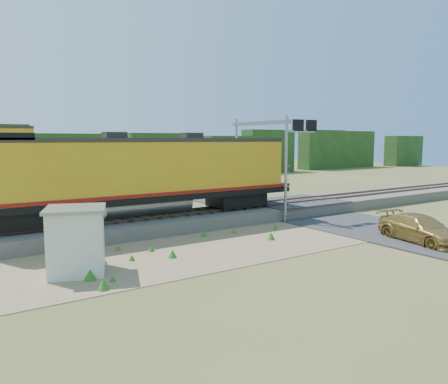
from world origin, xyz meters
TOP-DOWN VIEW (x-y plane):
  - ground at (0.00, 0.00)m, footprint 140.00×140.00m
  - ballast at (0.00, 6.00)m, footprint 70.00×5.00m
  - rails at (0.00, 6.00)m, footprint 70.00×1.54m
  - dirt_shoulder at (-2.00, 0.50)m, footprint 26.00×8.00m
  - road at (7.00, 0.74)m, footprint 7.00×66.00m
  - tree_line_north at (0.00, 38.00)m, footprint 130.00×3.00m
  - weed_clumps at (-3.50, 0.10)m, footprint 15.00×6.20m
  - locomotive at (-5.16, 6.00)m, footprint 20.01×3.05m
  - shed at (-10.88, -0.41)m, footprint 2.98×2.98m
  - signal_gantry at (3.97, 5.34)m, footprint 2.78×6.20m
  - car at (5.91, -5.01)m, footprint 3.02×5.34m

SIDE VIEW (x-z plane):
  - ground at x=0.00m, z-range 0.00..0.00m
  - weed_clumps at x=-3.50m, z-range -0.28..0.28m
  - dirt_shoulder at x=-2.00m, z-range 0.00..0.03m
  - road at x=7.00m, z-range -0.34..0.52m
  - ballast at x=0.00m, z-range 0.00..0.80m
  - car at x=5.91m, z-range 0.00..1.46m
  - rails at x=0.00m, z-range 0.80..0.96m
  - shed at x=-10.88m, z-range 0.02..2.78m
  - tree_line_north at x=0.00m, z-range -0.18..6.32m
  - locomotive at x=-5.16m, z-range 0.93..6.09m
  - signal_gantry at x=3.97m, z-range 1.76..8.77m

